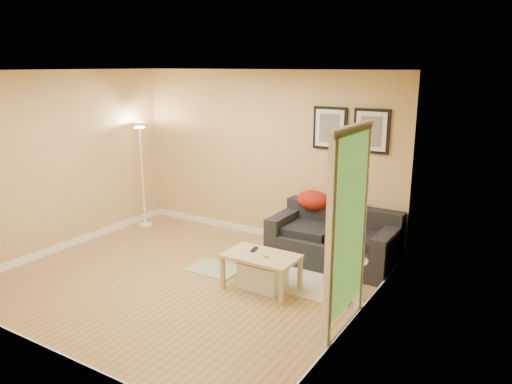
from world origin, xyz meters
TOP-DOWN VIEW (x-y plane):
  - floor at (0.00, 0.00)m, footprint 4.50×4.50m
  - ceiling at (0.00, 0.00)m, footprint 4.50×4.50m
  - wall_back at (0.00, 2.00)m, footprint 4.50×0.00m
  - wall_front at (0.00, -2.00)m, footprint 4.50×0.00m
  - wall_left at (-2.25, 0.00)m, footprint 0.00×4.00m
  - wall_right at (2.25, 0.00)m, footprint 0.00×4.00m
  - baseboard_back at (0.00, 1.99)m, footprint 4.50×0.02m
  - baseboard_front at (0.00, -1.99)m, footprint 4.50×0.02m
  - baseboard_left at (-2.24, 0.00)m, footprint 0.02×4.00m
  - baseboard_right at (2.24, 0.00)m, footprint 0.02×4.00m
  - sofa at (1.38, 1.53)m, footprint 1.70×0.90m
  - red_throw at (0.93, 1.80)m, footprint 0.48×0.36m
  - plaid_throw at (1.44, 1.81)m, footprint 0.45×0.32m
  - framed_print_left at (1.08, 1.98)m, footprint 0.50×0.04m
  - framed_print_right at (1.68, 1.98)m, footprint 0.50×0.04m
  - area_rug at (1.33, 0.76)m, footprint 1.25×0.85m
  - green_runner at (0.12, 0.48)m, footprint 0.70×0.50m
  - coffee_table at (0.96, 0.31)m, footprint 0.94×0.63m
  - remote_control at (0.80, 0.39)m, footprint 0.08×0.17m
  - tape_roll at (1.04, 0.27)m, footprint 0.07×0.07m
  - storage_bin at (0.95, 0.35)m, footprint 0.54×0.40m
  - side_table at (2.02, 0.56)m, footprint 0.34×0.34m
  - book_stack at (2.04, 0.56)m, footprint 0.24×0.27m
  - floor_lamp at (-2.00, 1.38)m, footprint 0.23×0.23m
  - doorway at (2.20, -0.15)m, footprint 0.12×1.01m

SIDE VIEW (x-z plane):
  - floor at x=0.00m, z-range 0.00..0.00m
  - area_rug at x=1.33m, z-range 0.00..0.01m
  - green_runner at x=0.12m, z-range 0.00..0.01m
  - baseboard_back at x=0.00m, z-range 0.00..0.10m
  - baseboard_front at x=0.00m, z-range 0.00..0.10m
  - baseboard_left at x=-2.24m, z-range 0.00..0.10m
  - baseboard_right at x=2.24m, z-range 0.00..0.10m
  - storage_bin at x=0.95m, z-range 0.00..0.33m
  - coffee_table at x=0.96m, z-range 0.00..0.44m
  - side_table at x=2.02m, z-range 0.00..0.52m
  - sofa at x=1.38m, z-range 0.00..0.75m
  - remote_control at x=0.80m, z-range 0.44..0.46m
  - tape_roll at x=1.04m, z-range 0.44..0.47m
  - book_stack at x=2.04m, z-range 0.52..0.59m
  - red_throw at x=0.93m, z-range 0.63..0.91m
  - plaid_throw at x=1.44m, z-range 0.73..0.83m
  - floor_lamp at x=-2.00m, z-range -0.05..1.72m
  - doorway at x=2.20m, z-range -0.04..2.09m
  - wall_back at x=0.00m, z-range -0.95..3.55m
  - wall_front at x=0.00m, z-range -0.95..3.55m
  - wall_left at x=-2.25m, z-range -0.70..3.30m
  - wall_right at x=2.25m, z-range -0.70..3.30m
  - framed_print_left at x=1.08m, z-range 1.50..2.10m
  - framed_print_right at x=1.68m, z-range 1.50..2.10m
  - ceiling at x=0.00m, z-range 2.60..2.60m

